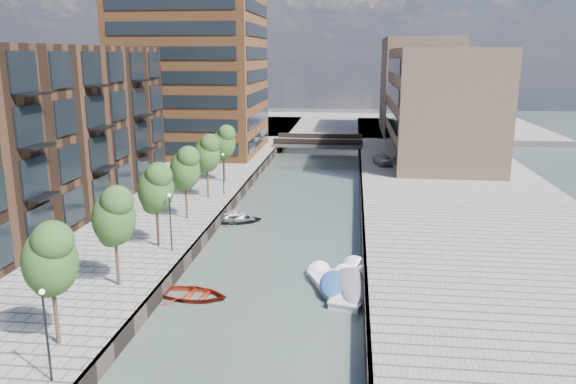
% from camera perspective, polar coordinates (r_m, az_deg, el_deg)
% --- Properties ---
extents(water, '(300.00, 300.00, 0.00)m').
position_cam_1_polar(water, '(53.84, 1.00, -1.56)').
color(water, '#38473F').
rests_on(water, ground).
extents(quay_right, '(20.00, 140.00, 1.00)m').
position_cam_1_polar(quay_right, '(54.57, 17.97, -1.50)').
color(quay_right, gray).
rests_on(quay_right, ground).
extents(quay_wall_left, '(0.25, 140.00, 1.00)m').
position_cam_1_polar(quay_wall_left, '(54.62, -5.38, -0.86)').
color(quay_wall_left, '#332823').
rests_on(quay_wall_left, ground).
extents(quay_wall_right, '(0.25, 140.00, 1.00)m').
position_cam_1_polar(quay_wall_right, '(53.48, 7.52, -1.24)').
color(quay_wall_right, '#332823').
rests_on(quay_wall_right, ground).
extents(far_closure, '(80.00, 40.00, 1.00)m').
position_cam_1_polar(far_closure, '(112.62, 4.04, 6.77)').
color(far_closure, gray).
rests_on(far_closure, ground).
extents(apartment_block, '(8.00, 38.00, 14.00)m').
position_cam_1_polar(apartment_block, '(49.02, -24.29, 5.24)').
color(apartment_block, black).
rests_on(apartment_block, quay_left).
extents(tower, '(18.00, 18.00, 30.00)m').
position_cam_1_polar(tower, '(79.79, -9.75, 14.87)').
color(tower, brown).
rests_on(tower, quay_left).
extents(tan_block_near, '(12.00, 25.00, 14.00)m').
position_cam_1_polar(tan_block_near, '(74.73, 15.20, 8.53)').
color(tan_block_near, tan).
rests_on(tan_block_near, quay_right).
extents(tan_block_far, '(12.00, 20.00, 16.00)m').
position_cam_1_polar(tan_block_far, '(100.39, 13.11, 10.47)').
color(tan_block_far, tan).
rests_on(tan_block_far, quay_right).
extents(bridge, '(13.00, 6.00, 1.30)m').
position_cam_1_polar(bridge, '(84.80, 3.15, 5.07)').
color(bridge, gray).
rests_on(bridge, ground).
extents(tree_1, '(2.50, 2.50, 5.95)m').
position_cam_1_polar(tree_1, '(27.90, -23.05, -6.12)').
color(tree_1, '#382619').
rests_on(tree_1, quay_left).
extents(tree_2, '(2.50, 2.50, 5.95)m').
position_cam_1_polar(tree_2, '(33.83, -17.29, -2.22)').
color(tree_2, '#382619').
rests_on(tree_2, quay_left).
extents(tree_3, '(2.50, 2.50, 5.95)m').
position_cam_1_polar(tree_3, '(40.11, -13.32, 0.51)').
color(tree_3, '#382619').
rests_on(tree_3, quay_left).
extents(tree_4, '(2.50, 2.50, 5.95)m').
position_cam_1_polar(tree_4, '(46.59, -10.43, 2.48)').
color(tree_4, '#382619').
rests_on(tree_4, quay_left).
extents(tree_5, '(2.50, 2.50, 5.95)m').
position_cam_1_polar(tree_5, '(53.21, -8.25, 3.97)').
color(tree_5, '#382619').
rests_on(tree_5, quay_left).
extents(tree_6, '(2.50, 2.50, 5.95)m').
position_cam_1_polar(tree_6, '(59.91, -6.55, 5.12)').
color(tree_6, '#382619').
rests_on(tree_6, quay_left).
extents(lamp_0, '(0.24, 0.24, 4.12)m').
position_cam_1_polar(lamp_0, '(25.56, -23.40, -12.35)').
color(lamp_0, black).
rests_on(lamp_0, quay_left).
extents(lamp_1, '(0.24, 0.24, 4.12)m').
position_cam_1_polar(lamp_1, '(39.22, -11.88, -2.43)').
color(lamp_1, black).
rests_on(lamp_1, quay_left).
extents(lamp_2, '(0.24, 0.24, 4.12)m').
position_cam_1_polar(lamp_2, '(54.18, -6.59, 2.27)').
color(lamp_2, black).
rests_on(lamp_2, quay_left).
extents(sloop_2, '(4.67, 3.60, 0.89)m').
position_cam_1_polar(sloop_2, '(34.90, -9.62, -10.56)').
color(sloop_2, maroon).
rests_on(sloop_2, ground).
extents(sloop_3, '(6.01, 5.32, 1.03)m').
position_cam_1_polar(sloop_3, '(50.22, -5.68, -2.77)').
color(sloop_3, white).
rests_on(sloop_3, ground).
extents(sloop_4, '(4.84, 3.97, 0.87)m').
position_cam_1_polar(sloop_4, '(49.29, -5.07, -3.08)').
color(sloop_4, '#232326').
rests_on(sloop_4, ground).
extents(motorboat_1, '(2.46, 5.80, 1.88)m').
position_cam_1_polar(motorboat_1, '(36.44, 6.35, -8.97)').
color(motorboat_1, white).
rests_on(motorboat_1, ground).
extents(motorboat_2, '(2.85, 5.12, 1.62)m').
position_cam_1_polar(motorboat_2, '(35.92, 6.44, -9.55)').
color(motorboat_2, white).
rests_on(motorboat_2, ground).
extents(motorboat_3, '(3.52, 5.37, 1.70)m').
position_cam_1_polar(motorboat_3, '(35.91, 4.28, -9.31)').
color(motorboat_3, white).
rests_on(motorboat_3, ground).
extents(motorboat_4, '(3.15, 5.61, 1.77)m').
position_cam_1_polar(motorboat_4, '(35.29, 6.94, -9.79)').
color(motorboat_4, silver).
rests_on(motorboat_4, ground).
extents(car, '(2.74, 4.51, 1.43)m').
position_cam_1_polar(car, '(70.36, 9.59, 3.35)').
color(car, '#A4A7A8').
rests_on(car, quay_right).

